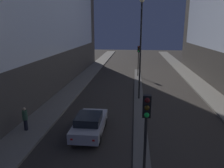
{
  "coord_description": "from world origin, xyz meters",
  "views": [
    {
      "loc": [
        -0.51,
        -4.86,
        6.96
      ],
      "look_at": [
        -3.11,
        19.92,
        0.5
      ],
      "focal_mm": 35.0,
      "sensor_mm": 36.0,
      "label": 1
    }
  ],
  "objects": [
    {
      "name": "traffic_light_mid",
      "position": [
        0.0,
        26.6,
        3.3
      ],
      "size": [
        0.32,
        0.42,
        4.36
      ],
      "color": "black",
      "rests_on": "median_strip"
    },
    {
      "name": "traffic_light_near",
      "position": [
        0.0,
        3.18,
        3.3
      ],
      "size": [
        0.32,
        0.42,
        4.36
      ],
      "color": "black",
      "rests_on": "median_strip"
    },
    {
      "name": "car_left_lane",
      "position": [
        -3.39,
        8.3,
        0.75
      ],
      "size": [
        1.84,
        4.26,
        1.47
      ],
      "color": "#B2B2B7",
      "rests_on": "ground"
    },
    {
      "name": "street_lamp",
      "position": [
        0.0,
        16.08,
        6.09
      ],
      "size": [
        0.47,
        0.47,
        9.5
      ],
      "color": "black",
      "rests_on": "median_strip"
    },
    {
      "name": "pedestrian_on_left_sidewalk",
      "position": [
        -7.76,
        8.1,
        1.04
      ],
      "size": [
        0.34,
        0.34,
        1.63
      ],
      "color": "black",
      "rests_on": "sidewalk_left"
    },
    {
      "name": "median_strip",
      "position": [
        0.0,
        16.32,
        0.05
      ],
      "size": [
        0.94,
        30.65,
        0.1
      ],
      "color": "#56544F",
      "rests_on": "ground"
    }
  ]
}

